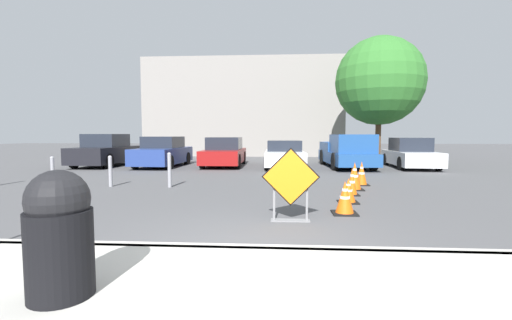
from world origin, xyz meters
name	(u,v)px	position (x,y,z in m)	size (l,w,h in m)	color
ground_plane	(268,173)	(0.00, 10.00, 0.00)	(96.00, 96.00, 0.00)	#4C4C4F
sidewalk_strip	(228,312)	(0.00, -1.55, 0.07)	(22.03, 3.10, 0.14)	#ADAAA3
curb_lip	(245,251)	(0.00, 0.00, 0.07)	(22.03, 0.20, 0.14)	#ADAAA3
road_closed_sign	(291,183)	(0.66, 1.88, 0.72)	(1.07, 0.20, 1.37)	black
traffic_cone_nearest	(345,198)	(1.78, 2.57, 0.33)	(0.50, 0.50, 0.67)	black
traffic_cone_second	(348,191)	(2.08, 3.72, 0.28)	(0.46, 0.46, 0.59)	black
traffic_cone_third	(352,182)	(2.38, 4.76, 0.35)	(0.38, 0.38, 0.72)	black
traffic_cone_fourth	(355,176)	(2.65, 5.67, 0.40)	(0.51, 0.51, 0.81)	black
traffic_cone_fifth	(362,174)	(3.08, 6.63, 0.37)	(0.46, 0.46, 0.76)	black
parked_car_nearest	(106,151)	(-8.48, 12.69, 0.76)	(1.98, 4.36, 1.64)	black
parked_car_second	(163,153)	(-5.41, 12.56, 0.70)	(1.99, 4.42, 1.52)	navy
parked_car_third	(224,153)	(-2.35, 13.08, 0.68)	(1.96, 4.48, 1.48)	maroon
parked_car_fourth	(284,155)	(0.71, 12.44, 0.63)	(1.94, 4.44, 1.33)	white
pickup_truck	(348,153)	(3.79, 12.41, 0.74)	(2.15, 5.22, 1.62)	navy
parked_car_fifth	(410,154)	(6.84, 12.67, 0.66)	(1.97, 4.26, 1.46)	silver
trash_bin	(59,233)	(-1.54, -1.50, 0.72)	(0.57, 0.57, 1.16)	black
bollard_nearest	(169,169)	(-2.89, 5.80, 0.56)	(0.12, 0.12, 1.07)	gray
bollard_second	(110,170)	(-4.76, 5.80, 0.51)	(0.12, 0.12, 0.97)	gray
bollard_third	(53,170)	(-6.63, 5.80, 0.50)	(0.12, 0.12, 0.94)	gray
building_facade_backdrop	(245,109)	(-2.25, 23.06, 3.66)	(14.96, 5.00, 7.33)	gray
street_tree_behind_lot	(380,81)	(6.22, 15.95, 4.67)	(5.02, 5.02, 7.19)	#513823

